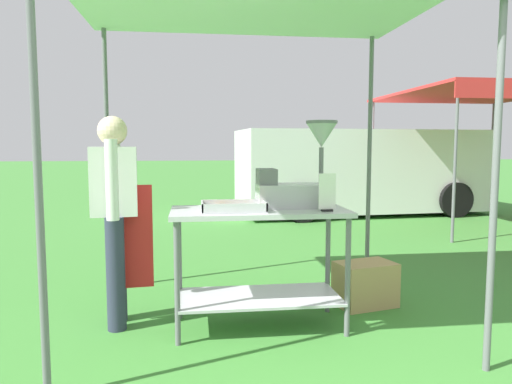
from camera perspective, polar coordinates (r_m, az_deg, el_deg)
name	(u,v)px	position (r m, az deg, el deg)	size (l,w,h in m)	color
ground_plane	(235,221)	(8.86, -2.54, -3.43)	(70.00, 70.00, 0.00)	#3D7F33
stall_canopy	(258,5)	(3.79, 0.21, 21.43)	(2.80, 2.27, 2.53)	slate
donut_cart	(259,243)	(3.63, 0.41, -6.10)	(1.32, 0.62, 0.91)	#B7B7BC
donut_tray	(234,208)	(3.47, -2.70, -1.98)	(0.46, 0.29, 0.07)	#B7B7BC
donut_fryer	(298,178)	(3.71, 5.07, 1.67)	(0.62, 0.28, 0.67)	#B7B7BC
menu_sign	(327,195)	(3.50, 8.49, -0.35)	(0.13, 0.05, 0.28)	black
vendor	(116,210)	(3.78, -16.43, -2.04)	(0.46, 0.54, 1.61)	#2D3347
supply_crate	(365,284)	(4.32, 12.92, -10.67)	(0.56, 0.43, 0.38)	tan
van_white	(362,170)	(10.06, 12.50, 2.55)	(5.09, 2.36, 1.69)	white
neighbour_tent	(482,96)	(9.34, 25.34, 10.36)	(2.86, 3.37, 2.32)	slate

